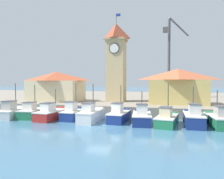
{
  "coord_description": "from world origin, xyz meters",
  "views": [
    {
      "loc": [
        6.96,
        -21.48,
        4.71
      ],
      "look_at": [
        -0.64,
        8.18,
        3.5
      ],
      "focal_mm": 35.0,
      "sensor_mm": 36.0,
      "label": 1
    }
  ],
  "objects_px": {
    "fishing_boat_left_outer": "(33,112)",
    "port_crane_near": "(169,67)",
    "fishing_boat_center": "(91,115)",
    "fishing_boat_right_outer": "(167,119)",
    "fishing_boat_left_inner": "(52,113)",
    "fishing_boat_far_left": "(13,112)",
    "fishing_boat_mid_left": "(74,113)",
    "fishing_boat_right_inner": "(142,117)",
    "fishing_boat_far_right": "(194,118)",
    "warehouse_left": "(56,86)",
    "warehouse_right": "(178,86)",
    "fishing_boat_end_right": "(219,120)",
    "fishing_boat_mid_right": "(119,115)",
    "clock_tower": "(116,60)"
  },
  "relations": [
    {
      "from": "fishing_boat_left_outer",
      "to": "port_crane_near",
      "type": "xyz_separation_m",
      "value": [
        17.14,
        22.14,
        6.89
      ]
    },
    {
      "from": "fishing_boat_center",
      "to": "fishing_boat_right_outer",
      "type": "relative_size",
      "value": 1.0
    },
    {
      "from": "fishing_boat_left_inner",
      "to": "fishing_boat_right_outer",
      "type": "distance_m",
      "value": 13.66
    },
    {
      "from": "fishing_boat_far_left",
      "to": "fishing_boat_mid_left",
      "type": "bearing_deg",
      "value": 5.23
    },
    {
      "from": "fishing_boat_center",
      "to": "fishing_boat_right_inner",
      "type": "relative_size",
      "value": 1.04
    },
    {
      "from": "fishing_boat_far_right",
      "to": "warehouse_left",
      "type": "xyz_separation_m",
      "value": [
        -20.98,
        9.32,
        3.03
      ]
    },
    {
      "from": "fishing_boat_right_outer",
      "to": "warehouse_right",
      "type": "height_order",
      "value": "warehouse_right"
    },
    {
      "from": "fishing_boat_end_right",
      "to": "warehouse_right",
      "type": "distance_m",
      "value": 10.63
    },
    {
      "from": "fishing_boat_left_outer",
      "to": "fishing_boat_left_inner",
      "type": "bearing_deg",
      "value": -10.22
    },
    {
      "from": "fishing_boat_left_outer",
      "to": "warehouse_right",
      "type": "distance_m",
      "value": 20.66
    },
    {
      "from": "fishing_boat_far_left",
      "to": "fishing_boat_far_right",
      "type": "bearing_deg",
      "value": 0.72
    },
    {
      "from": "warehouse_left",
      "to": "port_crane_near",
      "type": "relative_size",
      "value": 0.54
    },
    {
      "from": "fishing_boat_left_outer",
      "to": "port_crane_near",
      "type": "distance_m",
      "value": 28.84
    },
    {
      "from": "fishing_boat_right_inner",
      "to": "fishing_boat_center",
      "type": "bearing_deg",
      "value": -178.79
    },
    {
      "from": "fishing_boat_left_outer",
      "to": "fishing_boat_left_inner",
      "type": "distance_m",
      "value": 3.19
    },
    {
      "from": "fishing_boat_mid_right",
      "to": "clock_tower",
      "type": "distance_m",
      "value": 13.03
    },
    {
      "from": "fishing_boat_far_right",
      "to": "fishing_boat_end_right",
      "type": "relative_size",
      "value": 0.99
    },
    {
      "from": "fishing_boat_left_outer",
      "to": "fishing_boat_mid_left",
      "type": "relative_size",
      "value": 1.09
    },
    {
      "from": "fishing_boat_mid_right",
      "to": "fishing_boat_center",
      "type": "bearing_deg",
      "value": -166.02
    },
    {
      "from": "fishing_boat_mid_right",
      "to": "warehouse_left",
      "type": "height_order",
      "value": "warehouse_left"
    },
    {
      "from": "fishing_boat_left_outer",
      "to": "warehouse_left",
      "type": "height_order",
      "value": "warehouse_left"
    },
    {
      "from": "fishing_boat_right_inner",
      "to": "fishing_boat_right_outer",
      "type": "xyz_separation_m",
      "value": [
        2.68,
        -0.21,
        -0.07
      ]
    },
    {
      "from": "port_crane_near",
      "to": "fishing_boat_far_left",
      "type": "bearing_deg",
      "value": -130.57
    },
    {
      "from": "clock_tower",
      "to": "port_crane_near",
      "type": "height_order",
      "value": "port_crane_near"
    },
    {
      "from": "fishing_boat_far_left",
      "to": "fishing_boat_center",
      "type": "bearing_deg",
      "value": -0.2
    },
    {
      "from": "fishing_boat_center",
      "to": "fishing_boat_far_right",
      "type": "height_order",
      "value": "fishing_boat_center"
    },
    {
      "from": "fishing_boat_left_outer",
      "to": "fishing_boat_right_outer",
      "type": "bearing_deg",
      "value": -2.84
    },
    {
      "from": "fishing_boat_left_outer",
      "to": "warehouse_left",
      "type": "distance_m",
      "value": 9.54
    },
    {
      "from": "fishing_boat_left_inner",
      "to": "fishing_boat_right_inner",
      "type": "relative_size",
      "value": 1.08
    },
    {
      "from": "fishing_boat_far_left",
      "to": "fishing_boat_right_inner",
      "type": "relative_size",
      "value": 1.06
    },
    {
      "from": "fishing_boat_right_outer",
      "to": "fishing_boat_right_inner",
      "type": "bearing_deg",
      "value": 175.45
    },
    {
      "from": "fishing_boat_far_left",
      "to": "fishing_boat_left_outer",
      "type": "distance_m",
      "value": 2.52
    },
    {
      "from": "fishing_boat_left_inner",
      "to": "fishing_boat_mid_right",
      "type": "distance_m",
      "value": 8.31
    },
    {
      "from": "fishing_boat_right_inner",
      "to": "warehouse_right",
      "type": "bearing_deg",
      "value": 66.64
    },
    {
      "from": "fishing_boat_end_right",
      "to": "clock_tower",
      "type": "bearing_deg",
      "value": 140.88
    },
    {
      "from": "clock_tower",
      "to": "warehouse_right",
      "type": "distance_m",
      "value": 10.62
    },
    {
      "from": "fishing_boat_center",
      "to": "fishing_boat_right_inner",
      "type": "bearing_deg",
      "value": 1.21
    },
    {
      "from": "fishing_boat_right_inner",
      "to": "port_crane_near",
      "type": "relative_size",
      "value": 0.3
    },
    {
      "from": "fishing_boat_center",
      "to": "fishing_boat_left_inner",
      "type": "bearing_deg",
      "value": 178.01
    },
    {
      "from": "warehouse_right",
      "to": "fishing_boat_left_inner",
      "type": "bearing_deg",
      "value": -147.62
    },
    {
      "from": "fishing_boat_far_right",
      "to": "fishing_boat_end_right",
      "type": "height_order",
      "value": "fishing_boat_far_right"
    },
    {
      "from": "fishing_boat_far_right",
      "to": "warehouse_right",
      "type": "xyz_separation_m",
      "value": [
        -1.21,
        9.47,
        3.15
      ]
    },
    {
      "from": "warehouse_right",
      "to": "port_crane_near",
      "type": "height_order",
      "value": "port_crane_near"
    },
    {
      "from": "fishing_boat_left_inner",
      "to": "fishing_boat_mid_left",
      "type": "relative_size",
      "value": 1.21
    },
    {
      "from": "warehouse_left",
      "to": "port_crane_near",
      "type": "distance_m",
      "value": 23.17
    },
    {
      "from": "clock_tower",
      "to": "warehouse_right",
      "type": "height_order",
      "value": "clock_tower"
    },
    {
      "from": "fishing_boat_left_inner",
      "to": "fishing_boat_right_outer",
      "type": "height_order",
      "value": "fishing_boat_right_outer"
    },
    {
      "from": "fishing_boat_center",
      "to": "fishing_boat_far_right",
      "type": "xyz_separation_m",
      "value": [
        11.25,
        0.31,
        0.03
      ]
    },
    {
      "from": "fishing_boat_left_outer",
      "to": "fishing_boat_end_right",
      "type": "height_order",
      "value": "fishing_boat_left_outer"
    },
    {
      "from": "warehouse_right",
      "to": "fishing_boat_mid_right",
      "type": "bearing_deg",
      "value": -127.34
    }
  ]
}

